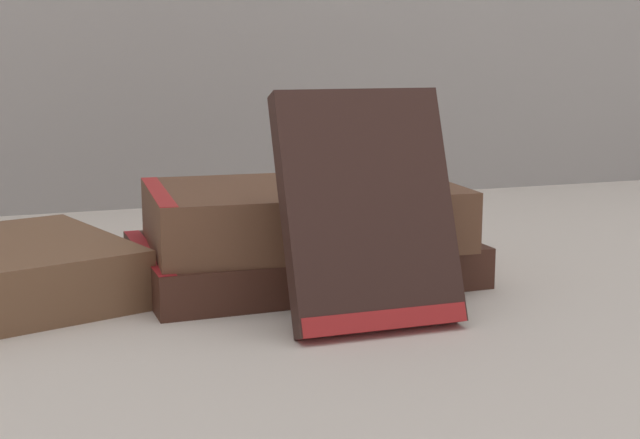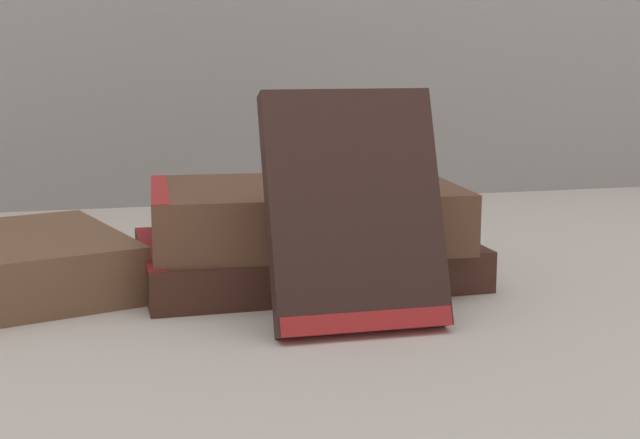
# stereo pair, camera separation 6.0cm
# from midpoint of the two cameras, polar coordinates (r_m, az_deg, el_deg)

# --- Properties ---
(ground_plane) EXTENTS (3.00, 3.00, 0.00)m
(ground_plane) POSITION_cam_midpoint_polar(r_m,az_deg,el_deg) (0.67, 0.82, -4.05)
(ground_plane) COLOR beige
(book_flat_bottom) EXTENTS (0.25, 0.16, 0.03)m
(book_flat_bottom) POSITION_cam_midpoint_polar(r_m,az_deg,el_deg) (0.68, 1.09, -2.57)
(book_flat_bottom) COLOR #422319
(book_flat_bottom) RESTS_ON ground_plane
(book_flat_top) EXTENTS (0.23, 0.16, 0.04)m
(book_flat_top) POSITION_cam_midpoint_polar(r_m,az_deg,el_deg) (0.66, 1.15, 0.33)
(book_flat_top) COLOR brown
(book_flat_top) RESTS_ON book_flat_bottom
(book_leaning_front) EXTENTS (0.11, 0.07, 0.15)m
(book_leaning_front) POSITION_cam_midpoint_polar(r_m,az_deg,el_deg) (0.56, 5.37, 0.07)
(book_leaning_front) COLOR #331E19
(book_leaning_front) RESTS_ON ground_plane
(pocket_watch) EXTENTS (0.05, 0.05, 0.01)m
(pocket_watch) POSITION_cam_midpoint_polar(r_m,az_deg,el_deg) (0.67, 4.30, 2.54)
(pocket_watch) COLOR white
(pocket_watch) RESTS_ON book_flat_top
(reading_glasses) EXTENTS (0.12, 0.08, 0.00)m
(reading_glasses) POSITION_cam_midpoint_polar(r_m,az_deg,el_deg) (0.82, -3.88, -1.30)
(reading_glasses) COLOR #ADADB2
(reading_glasses) RESTS_ON ground_plane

